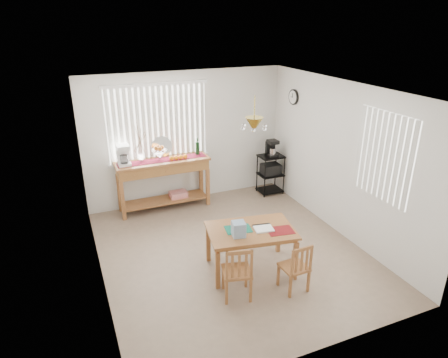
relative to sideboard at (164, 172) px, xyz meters
name	(u,v)px	position (x,y,z in m)	size (l,w,h in m)	color
ground	(231,252)	(0.55, -1.98, -0.76)	(4.00, 4.50, 0.01)	gray
room_shell	(232,152)	(0.56, -1.96, 0.94)	(4.20, 4.70, 2.70)	white
sideboard	(164,172)	(0.00, 0.00, 0.00)	(1.78, 0.50, 1.00)	#9B6234
sideboard_items	(147,154)	(-0.29, 0.02, 0.40)	(1.69, 0.43, 0.77)	maroon
wire_cart	(271,171)	(2.25, -0.16, -0.25)	(0.49, 0.39, 0.84)	black
cart_items	(271,148)	(2.25, -0.15, 0.24)	(0.20, 0.24, 0.34)	black
dining_table	(251,234)	(0.63, -2.49, -0.16)	(1.37, 1.00, 0.67)	#9B6234
table_items	(245,229)	(0.49, -2.58, 0.00)	(0.95, 0.60, 0.21)	#126852
chair_left	(237,272)	(0.18, -3.02, -0.35)	(0.46, 0.46, 0.81)	#9B6234
chair_right	(296,267)	(0.97, -3.19, -0.38)	(0.36, 0.36, 0.75)	#9B6234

